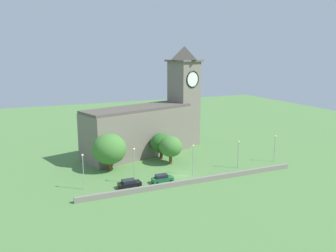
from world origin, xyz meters
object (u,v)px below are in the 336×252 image
at_px(streetlamp_west_end, 83,166).
at_px(streetlamp_central, 193,155).
at_px(streetlamp_west_mid, 134,160).
at_px(tree_riverside_west, 109,149).
at_px(car_green, 162,179).
at_px(tree_churchyard, 161,143).
at_px(church, 151,121).
at_px(tree_riverside_east, 171,147).
at_px(streetlamp_east_end, 275,144).
at_px(car_black, 129,183).
at_px(streetlamp_east_mid, 238,150).

bearing_deg(streetlamp_west_end, streetlamp_central, -2.61).
distance_m(streetlamp_west_mid, tree_riverside_west, 10.02).
height_order(car_green, streetlamp_west_mid, streetlamp_west_mid).
height_order(streetlamp_west_mid, tree_churchyard, streetlamp_west_mid).
distance_m(church, streetlamp_central, 21.28).
bearing_deg(tree_riverside_west, car_green, -56.71).
xyz_separation_m(church, streetlamp_central, (1.46, -20.89, -3.78)).
bearing_deg(streetlamp_west_end, tree_riverside_east, 19.53).
xyz_separation_m(streetlamp_west_end, tree_churchyard, (21.18, 12.13, -0.66)).
height_order(streetlamp_west_mid, streetlamp_east_end, streetlamp_west_mid).
height_order(car_black, tree_churchyard, tree_churchyard).
bearing_deg(car_green, car_black, 177.60).
height_order(car_black, streetlamp_central, streetlamp_central).
xyz_separation_m(streetlamp_east_end, tree_churchyard, (-24.10, 12.82, -0.31)).
relative_size(streetlamp_west_mid, streetlamp_east_mid, 1.15).
bearing_deg(car_black, streetlamp_central, 5.93).
distance_m(church, streetlamp_west_mid, 23.92).
height_order(streetlamp_east_mid, tree_riverside_west, tree_riverside_west).
relative_size(car_green, tree_riverside_west, 0.51).
bearing_deg(car_green, tree_churchyard, 68.01).
height_order(streetlamp_east_mid, streetlamp_east_end, streetlamp_east_end).
xyz_separation_m(car_black, streetlamp_central, (14.77, 1.53, 3.68)).
height_order(streetlamp_central, tree_riverside_west, tree_riverside_west).
distance_m(car_black, streetlamp_west_end, 9.50).
xyz_separation_m(church, car_green, (-6.46, -22.71, -7.38)).
relative_size(streetlamp_west_mid, streetlamp_central, 1.09).
height_order(church, streetlamp_west_end, church).
relative_size(church, streetlamp_central, 5.25).
distance_m(streetlamp_east_mid, tree_riverside_east, 15.55).
bearing_deg(streetlamp_central, car_green, -167.04).
height_order(car_green, tree_riverside_west, tree_riverside_west).
xyz_separation_m(streetlamp_west_mid, streetlamp_east_end, (35.35, 0.07, -0.49)).
relative_size(car_black, tree_riverside_west, 0.54).
height_order(car_black, streetlamp_west_mid, streetlamp_west_mid).
distance_m(tree_churchyard, tree_riverside_east, 4.46).
relative_size(car_black, streetlamp_east_end, 0.69).
relative_size(streetlamp_east_mid, tree_riverside_west, 0.76).
height_order(car_green, streetlamp_east_mid, streetlamp_east_mid).
relative_size(streetlamp_west_mid, streetlamp_east_end, 1.13).
bearing_deg(tree_riverside_east, tree_churchyard, 96.64).
bearing_deg(streetlamp_west_end, streetlamp_east_mid, -1.96).
bearing_deg(streetlamp_west_end, tree_churchyard, 29.79).
distance_m(streetlamp_central, tree_riverside_east, 8.85).
xyz_separation_m(church, streetlamp_east_mid, (12.89, -21.02, -3.96)).
distance_m(streetlamp_west_end, streetlamp_east_mid, 34.49).
bearing_deg(tree_riverside_west, streetlamp_east_mid, -20.46).
bearing_deg(tree_riverside_west, streetlamp_central, -32.50).
bearing_deg(tree_riverside_east, streetlamp_east_mid, -34.79).
bearing_deg(tree_churchyard, car_green, -111.99).
bearing_deg(car_green, tree_riverside_east, 58.12).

